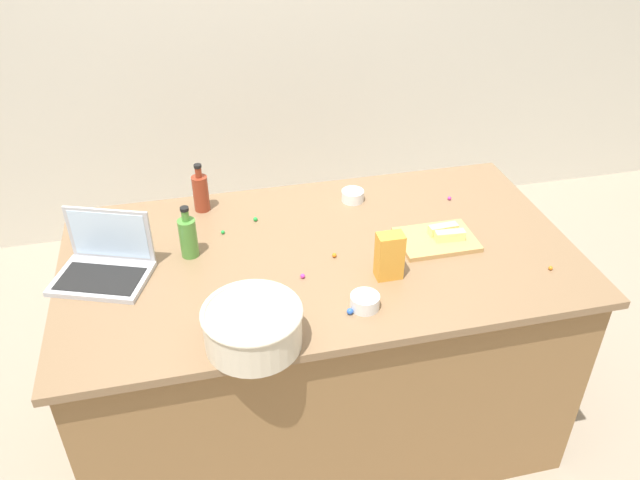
# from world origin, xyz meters

# --- Properties ---
(ground_plane) EXTENTS (12.00, 12.00, 0.00)m
(ground_plane) POSITION_xyz_m (0.00, 0.00, 0.00)
(ground_plane) COLOR gray
(wall_back) EXTENTS (8.00, 0.10, 2.60)m
(wall_back) POSITION_xyz_m (0.00, 1.78, 1.30)
(wall_back) COLOR beige
(wall_back) RESTS_ON ground
(island_counter) EXTENTS (1.85, 1.02, 0.90)m
(island_counter) POSITION_xyz_m (0.00, 0.00, 0.45)
(island_counter) COLOR olive
(island_counter) RESTS_ON ground
(laptop) EXTENTS (0.37, 0.32, 0.22)m
(laptop) POSITION_xyz_m (-0.75, 0.03, 0.95)
(laptop) COLOR #B7B7BC
(laptop) RESTS_ON island_counter
(mixing_bowl_large) EXTENTS (0.30, 0.30, 0.13)m
(mixing_bowl_large) POSITION_xyz_m (-0.30, -0.42, 0.97)
(mixing_bowl_large) COLOR beige
(mixing_bowl_large) RESTS_ON island_counter
(bottle_olive) EXTENTS (0.06, 0.06, 0.20)m
(bottle_olive) POSITION_xyz_m (-0.46, 0.08, 0.98)
(bottle_olive) COLOR #4C8C38
(bottle_olive) RESTS_ON island_counter
(bottle_soy) EXTENTS (0.06, 0.06, 0.20)m
(bottle_soy) POSITION_xyz_m (-0.39, 0.39, 0.98)
(bottle_soy) COLOR maroon
(bottle_soy) RESTS_ON island_counter
(cutting_board) EXTENTS (0.28, 0.21, 0.02)m
(cutting_board) POSITION_xyz_m (0.44, -0.04, 0.91)
(cutting_board) COLOR tan
(cutting_board) RESTS_ON island_counter
(butter_stick_left) EXTENTS (0.11, 0.04, 0.04)m
(butter_stick_left) POSITION_xyz_m (0.48, -0.06, 0.94)
(butter_stick_left) COLOR #F4E58C
(butter_stick_left) RESTS_ON cutting_board
(butter_stick_right) EXTENTS (0.11, 0.04, 0.04)m
(butter_stick_right) POSITION_xyz_m (0.47, -0.01, 0.94)
(butter_stick_right) COLOR #F4E58C
(butter_stick_right) RESTS_ON cutting_board
(ramekin_small) EXTENTS (0.09, 0.09, 0.05)m
(ramekin_small) POSITION_xyz_m (0.21, 0.32, 0.92)
(ramekin_small) COLOR white
(ramekin_small) RESTS_ON island_counter
(ramekin_medium) EXTENTS (0.10, 0.10, 0.05)m
(ramekin_medium) POSITION_xyz_m (0.07, -0.34, 0.92)
(ramekin_medium) COLOR white
(ramekin_medium) RESTS_ON island_counter
(candy_bag) EXTENTS (0.09, 0.06, 0.17)m
(candy_bag) POSITION_xyz_m (0.19, -0.20, 0.99)
(candy_bag) COLOR gold
(candy_bag) RESTS_ON island_counter
(candy_0) EXTENTS (0.02, 0.02, 0.02)m
(candy_0) POSITION_xyz_m (-0.80, 0.41, 0.91)
(candy_0) COLOR #CC3399
(candy_0) RESTS_ON island_counter
(candy_1) EXTENTS (0.02, 0.02, 0.02)m
(candy_1) POSITION_xyz_m (0.60, 0.24, 0.91)
(candy_1) COLOR #CC3399
(candy_1) RESTS_ON island_counter
(candy_2) EXTENTS (0.02, 0.02, 0.02)m
(candy_2) POSITION_xyz_m (0.76, -0.29, 0.91)
(candy_2) COLOR orange
(candy_2) RESTS_ON island_counter
(candy_3) EXTENTS (0.01, 0.01, 0.01)m
(candy_3) POSITION_xyz_m (-0.33, 0.20, 0.91)
(candy_3) COLOR green
(candy_3) RESTS_ON island_counter
(candy_4) EXTENTS (0.02, 0.02, 0.02)m
(candy_4) POSITION_xyz_m (0.04, -0.05, 0.91)
(candy_4) COLOR orange
(candy_4) RESTS_ON island_counter
(candy_5) EXTENTS (0.02, 0.02, 0.02)m
(candy_5) POSITION_xyz_m (-0.20, 0.26, 0.91)
(candy_5) COLOR green
(candy_5) RESTS_ON island_counter
(candy_6) EXTENTS (0.02, 0.02, 0.02)m
(candy_6) POSITION_xyz_m (0.01, -0.36, 0.91)
(candy_6) COLOR blue
(candy_6) RESTS_ON island_counter
(candy_7) EXTENTS (0.02, 0.02, 0.02)m
(candy_7) POSITION_xyz_m (-0.09, -0.14, 0.91)
(candy_7) COLOR #CC3399
(candy_7) RESTS_ON island_counter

